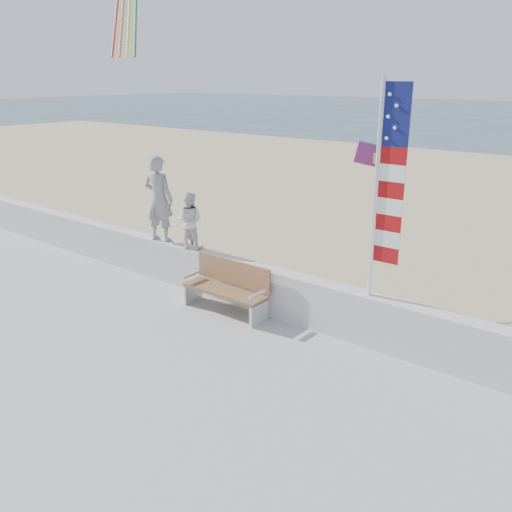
% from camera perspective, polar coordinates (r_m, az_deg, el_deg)
% --- Properties ---
extents(ground, '(220.00, 220.00, 0.00)m').
position_cam_1_polar(ground, '(9.65, -7.70, -10.08)').
color(ground, '#2A4455').
rests_on(ground, ground).
extents(sand, '(90.00, 40.00, 0.08)m').
position_cam_1_polar(sand, '(16.68, 14.97, 2.00)').
color(sand, tan).
rests_on(sand, ground).
extents(seawall, '(30.00, 0.35, 0.90)m').
position_cam_1_polar(seawall, '(10.72, -0.18, -3.18)').
color(seawall, silver).
rests_on(seawall, boardwalk).
extents(adult, '(0.78, 0.61, 1.89)m').
position_cam_1_polar(adult, '(12.09, -10.20, 5.94)').
color(adult, gray).
rests_on(adult, seawall).
extents(child, '(0.72, 0.66, 1.20)m').
position_cam_1_polar(child, '(11.51, -7.02, 3.72)').
color(child, silver).
rests_on(child, seawall).
extents(bench, '(1.80, 0.57, 1.00)m').
position_cam_1_polar(bench, '(10.56, -3.02, -3.21)').
color(bench, brown).
rests_on(bench, boardwalk).
extents(flag, '(0.50, 0.08, 3.50)m').
position_cam_1_polar(flag, '(8.74, 13.34, 7.49)').
color(flag, silver).
rests_on(flag, seawall).
extents(parafoil_kite, '(0.95, 0.70, 0.66)m').
position_cam_1_polar(parafoil_kite, '(12.99, 12.50, 10.27)').
color(parafoil_kite, red).
rests_on(parafoil_kite, ground).
extents(sign, '(0.32, 0.07, 1.46)m').
position_cam_1_polar(sign, '(12.15, -6.74, 0.91)').
color(sign, brown).
rests_on(sign, sand).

